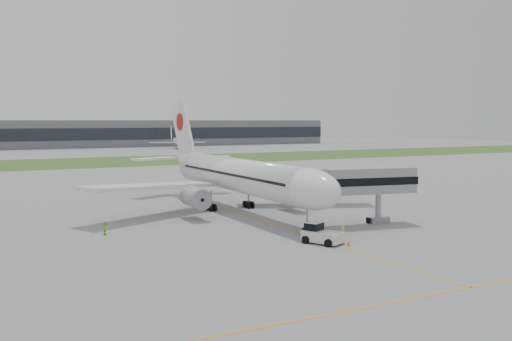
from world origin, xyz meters
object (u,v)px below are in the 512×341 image
airliner (236,174)px  pushback_tug (320,234)px  jet_bridge (351,182)px  ground_crew_near (342,234)px

airliner → pushback_tug: size_ratio=10.80×
jet_bridge → pushback_tug: bearing=-132.6°
airliner → pushback_tug: (-1.32, -24.71, -4.63)m
airliner → pushback_tug: bearing=-93.0°
airliner → jet_bridge: size_ratio=3.17×
ground_crew_near → airliner: bearing=-106.3°
jet_bridge → ground_crew_near: 11.90m
airliner → ground_crew_near: (1.03, -25.66, -4.71)m
airliner → pushback_tug: 25.18m
pushback_tug → jet_bridge: size_ratio=0.29×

